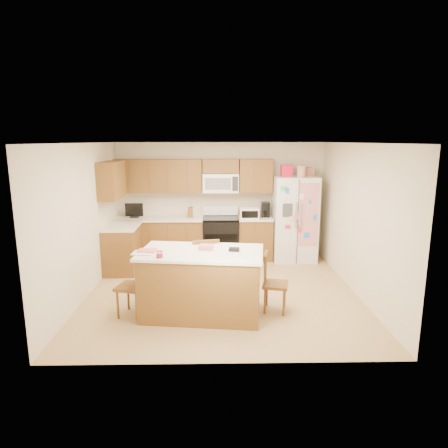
{
  "coord_description": "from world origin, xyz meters",
  "views": [
    {
      "loc": [
        -0.1,
        -6.45,
        2.54
      ],
      "look_at": [
        0.04,
        0.35,
        1.11
      ],
      "focal_mm": 32.0,
      "sensor_mm": 36.0,
      "label": 1
    }
  ],
  "objects_px": {
    "refrigerator": "(294,218)",
    "windsor_chair_right": "(274,284)",
    "island": "(202,283)",
    "windsor_chair_back": "(205,270)",
    "stove": "(221,238)",
    "windsor_chair_left": "(133,286)"
  },
  "relations": [
    {
      "from": "island",
      "to": "windsor_chair_left",
      "type": "height_order",
      "value": "island"
    },
    {
      "from": "refrigerator",
      "to": "windsor_chair_back",
      "type": "xyz_separation_m",
      "value": [
        -1.86,
        -2.19,
        -0.43
      ]
    },
    {
      "from": "refrigerator",
      "to": "stove",
      "type": "bearing_deg",
      "value": 177.7
    },
    {
      "from": "island",
      "to": "windsor_chair_right",
      "type": "distance_m",
      "value": 1.09
    },
    {
      "from": "windsor_chair_left",
      "to": "windsor_chair_back",
      "type": "bearing_deg",
      "value": 30.15
    },
    {
      "from": "windsor_chair_back",
      "to": "refrigerator",
      "type": "bearing_deg",
      "value": 49.58
    },
    {
      "from": "refrigerator",
      "to": "windsor_chair_right",
      "type": "height_order",
      "value": "refrigerator"
    },
    {
      "from": "refrigerator",
      "to": "island",
      "type": "relative_size",
      "value": 1.06
    },
    {
      "from": "windsor_chair_back",
      "to": "windsor_chair_right",
      "type": "xyz_separation_m",
      "value": [
        1.06,
        -0.47,
        -0.06
      ]
    },
    {
      "from": "windsor_chair_back",
      "to": "windsor_chair_right",
      "type": "height_order",
      "value": "windsor_chair_back"
    },
    {
      "from": "refrigerator",
      "to": "windsor_chair_right",
      "type": "bearing_deg",
      "value": -106.88
    },
    {
      "from": "stove",
      "to": "island",
      "type": "xyz_separation_m",
      "value": [
        -0.32,
        -2.82,
        0.02
      ]
    },
    {
      "from": "windsor_chair_left",
      "to": "refrigerator",
      "type": "bearing_deg",
      "value": 43.92
    },
    {
      "from": "stove",
      "to": "island",
      "type": "height_order",
      "value": "stove"
    },
    {
      "from": "refrigerator",
      "to": "windsor_chair_right",
      "type": "distance_m",
      "value": 2.82
    },
    {
      "from": "stove",
      "to": "windsor_chair_right",
      "type": "relative_size",
      "value": 1.26
    },
    {
      "from": "stove",
      "to": "refrigerator",
      "type": "xyz_separation_m",
      "value": [
        1.57,
        -0.06,
        0.45
      ]
    },
    {
      "from": "stove",
      "to": "windsor_chair_left",
      "type": "relative_size",
      "value": 1.18
    },
    {
      "from": "island",
      "to": "windsor_chair_back",
      "type": "bearing_deg",
      "value": 87.19
    },
    {
      "from": "windsor_chair_left",
      "to": "windsor_chair_back",
      "type": "xyz_separation_m",
      "value": [
        1.03,
        0.6,
        0.03
      ]
    },
    {
      "from": "stove",
      "to": "island",
      "type": "relative_size",
      "value": 0.59
    },
    {
      "from": "island",
      "to": "windsor_chair_right",
      "type": "relative_size",
      "value": 2.14
    }
  ]
}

